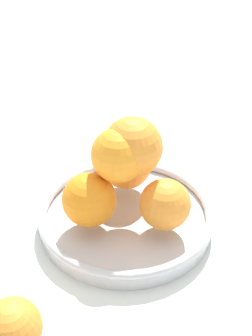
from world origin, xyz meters
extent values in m
plane|color=silver|center=(0.00, 0.00, 0.00)|extent=(4.00, 4.00, 0.00)
cylinder|color=silver|center=(0.00, 0.00, 0.01)|extent=(0.25, 0.25, 0.02)
torus|color=silver|center=(0.00, 0.00, 0.03)|extent=(0.26, 0.26, 0.01)
sphere|color=orange|center=(-0.05, 0.03, 0.07)|extent=(0.08, 0.08, 0.08)
sphere|color=orange|center=(-0.01, -0.06, 0.07)|extent=(0.08, 0.08, 0.08)
sphere|color=orange|center=(0.06, 0.02, 0.07)|extent=(0.07, 0.07, 0.07)
sphere|color=orange|center=(0.00, 0.01, 0.13)|extent=(0.08, 0.08, 0.08)
sphere|color=orange|center=(0.00, -0.01, 0.13)|extent=(0.07, 0.07, 0.07)
sphere|color=orange|center=(0.09, -0.22, 0.03)|extent=(0.07, 0.07, 0.07)
camera|label=1|loc=(0.42, -0.31, 0.47)|focal=50.00mm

